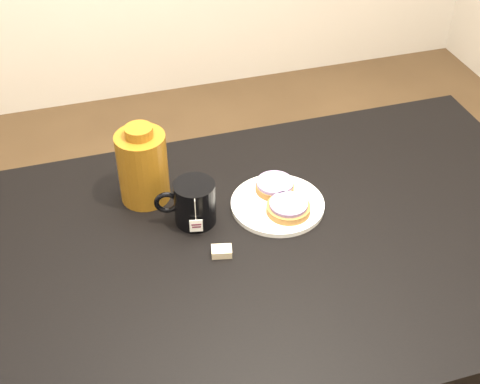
# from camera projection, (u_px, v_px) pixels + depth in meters

# --- Properties ---
(table) EXTENTS (1.40, 0.90, 0.75)m
(table) POSITION_uv_depth(u_px,v_px,m) (281.00, 264.00, 1.57)
(table) COLOR black
(table) RESTS_ON ground_plane
(plate) EXTENTS (0.22, 0.22, 0.02)m
(plate) POSITION_uv_depth(u_px,v_px,m) (278.00, 204.00, 1.60)
(plate) COLOR white
(plate) RESTS_ON table
(bagel_back) EXTENTS (0.12, 0.12, 0.03)m
(bagel_back) POSITION_uv_depth(u_px,v_px,m) (275.00, 186.00, 1.63)
(bagel_back) COLOR brown
(bagel_back) RESTS_ON plate
(bagel_front) EXTENTS (0.14, 0.14, 0.03)m
(bagel_front) POSITION_uv_depth(u_px,v_px,m) (288.00, 207.00, 1.57)
(bagel_front) COLOR brown
(bagel_front) RESTS_ON plate
(mug) EXTENTS (0.15, 0.11, 0.11)m
(mug) POSITION_uv_depth(u_px,v_px,m) (194.00, 203.00, 1.53)
(mug) COLOR black
(mug) RESTS_ON table
(teabag_pouch) EXTENTS (0.05, 0.04, 0.02)m
(teabag_pouch) POSITION_uv_depth(u_px,v_px,m) (222.00, 251.00, 1.47)
(teabag_pouch) COLOR #C6B793
(teabag_pouch) RESTS_ON table
(bagel_package) EXTENTS (0.15, 0.15, 0.20)m
(bagel_package) POSITION_uv_depth(u_px,v_px,m) (143.00, 166.00, 1.58)
(bagel_package) COLOR #5D350C
(bagel_package) RESTS_ON table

